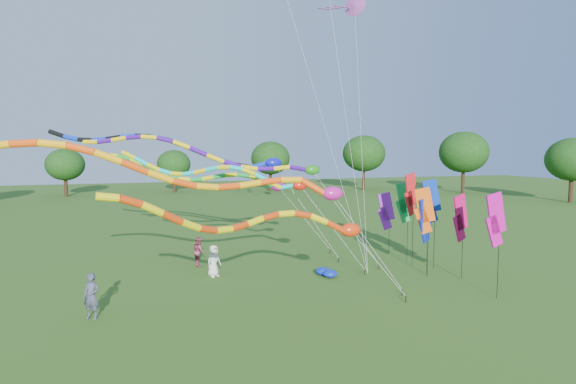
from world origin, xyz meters
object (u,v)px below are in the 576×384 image
object	(u,v)px
tube_kite_red	(273,222)
person_c	(199,251)
tube_kite_orange	(218,177)
person_b	(91,296)
person_a	(214,261)
blue_nylon_heap	(327,274)

from	to	relation	value
tube_kite_red	person_c	world-z (taller)	tube_kite_red
tube_kite_red	tube_kite_orange	distance (m)	3.12
person_c	tube_kite_orange	bearing A→B (deg)	172.67
tube_kite_orange	person_c	bearing A→B (deg)	89.26
tube_kite_red	person_b	bearing A→B (deg)	143.91
person_a	blue_nylon_heap	bearing A→B (deg)	-50.18
tube_kite_orange	person_c	distance (m)	9.73
tube_kite_red	person_a	xyz separation A→B (m)	(-0.93, 8.01, -3.20)
tube_kite_orange	person_b	xyz separation A→B (m)	(-4.95, 1.06, -4.69)
person_a	person_b	xyz separation A→B (m)	(-5.65, -4.80, 0.08)
tube_kite_red	person_c	size ratio (longest dim) A/B	7.28
tube_kite_red	person_b	xyz separation A→B (m)	(-6.58, 3.21, -3.12)
tube_kite_red	tube_kite_orange	bearing A→B (deg)	117.16
person_a	person_b	size ratio (longest dim) A/B	0.92
blue_nylon_heap	person_a	bearing A→B (deg)	160.44
person_b	person_c	size ratio (longest dim) A/B	1.10
tube_kite_red	person_a	world-z (taller)	tube_kite_red
tube_kite_red	person_a	distance (m)	8.67
blue_nylon_heap	person_b	size ratio (longest dim) A/B	0.65
person_c	person_a	bearing A→B (deg)	-176.23
tube_kite_orange	person_b	bearing A→B (deg)	169.00
person_b	person_c	world-z (taller)	person_b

